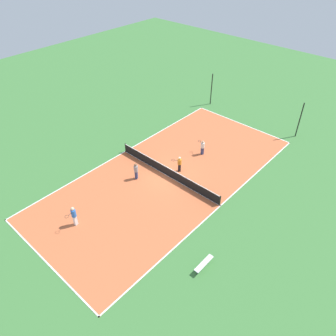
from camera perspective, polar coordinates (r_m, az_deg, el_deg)
ground_plane at (r=29.26m, az=0.00°, el=-1.39°), size 80.00×80.00×0.00m
court_surface at (r=29.25m, az=0.00°, el=-1.38°), size 11.45×24.72×0.02m
tennis_net at (r=28.93m, az=0.00°, el=-0.59°), size 11.25×0.10×0.98m
bench at (r=22.49m, az=6.27°, el=-16.22°), size 0.36×1.69×0.45m
player_center_orange at (r=29.28m, az=2.00°, el=0.86°), size 0.94×0.83×1.55m
player_far_white at (r=31.61m, az=6.03°, el=3.73°), size 0.99×0.63×1.51m
player_near_blue at (r=25.25m, az=-16.09°, el=-7.84°), size 0.46×0.97×1.78m
player_baseline_gray at (r=28.52m, az=-5.60°, el=-0.39°), size 0.49×0.49×1.62m
tennis_ball_far_baseline at (r=33.22m, az=17.47°, el=2.15°), size 0.07×0.07×0.07m
tennis_ball_midcourt at (r=37.78m, az=2.99°, el=8.58°), size 0.07×0.07×0.07m
fence_post_back_left at (r=40.60m, az=7.57°, el=13.44°), size 0.12×0.12×3.84m
fence_post_back_right at (r=36.24m, az=21.95°, el=7.75°), size 0.12×0.12×3.84m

